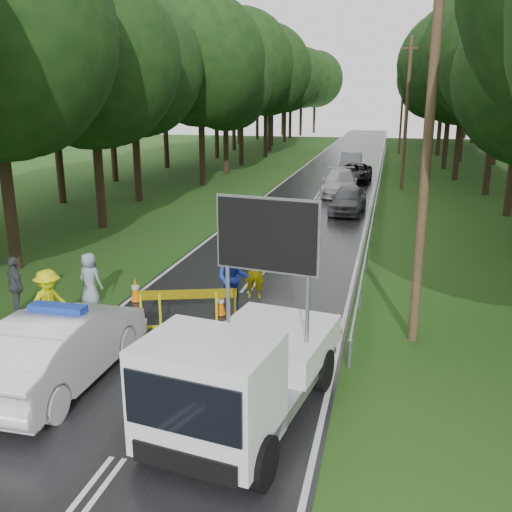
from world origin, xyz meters
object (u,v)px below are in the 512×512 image
(police_sedan, at_px, (62,347))
(officer, at_px, (254,272))
(queue_car_first, at_px, (348,200))
(queue_car_fourth, at_px, (351,162))
(work_truck, at_px, (240,373))
(civilian, at_px, (232,278))
(queue_car_second, at_px, (340,182))
(barrier, at_px, (188,299))
(queue_car_third, at_px, (355,173))

(police_sedan, xyz_separation_m, officer, (2.84, 6.39, 0.02))
(queue_car_first, bearing_deg, queue_car_fourth, 96.98)
(work_truck, bearing_deg, civilian, 116.19)
(queue_car_fourth, bearing_deg, queue_car_second, -90.26)
(officer, xyz_separation_m, queue_car_second, (0.84, 20.56, -0.07))
(police_sedan, distance_m, barrier, 3.96)
(civilian, relative_size, queue_car_second, 0.36)
(barrier, distance_m, queue_car_fourth, 35.39)
(police_sedan, distance_m, queue_car_fourth, 39.11)
(police_sedan, distance_m, queue_car_second, 27.20)
(work_truck, xyz_separation_m, queue_car_fourth, (-0.75, 39.77, -0.35))
(work_truck, distance_m, civilian, 6.26)
(officer, distance_m, queue_car_first, 14.59)
(officer, distance_m, civilian, 1.28)
(queue_car_fourth, bearing_deg, queue_car_first, -87.36)
(queue_car_second, relative_size, queue_car_third, 1.11)
(queue_car_first, bearing_deg, barrier, -96.58)
(civilian, bearing_deg, barrier, -127.18)
(police_sedan, relative_size, work_truck, 0.91)
(work_truck, bearing_deg, barrier, 130.14)
(queue_car_first, xyz_separation_m, queue_car_second, (-0.99, 6.08, 0.07))
(queue_car_second, bearing_deg, work_truck, -93.06)
(police_sedan, relative_size, queue_car_third, 1.03)
(work_truck, distance_m, queue_car_first, 21.69)
(queue_car_fourth, bearing_deg, police_sedan, -96.15)
(queue_car_second, bearing_deg, civilian, -97.47)
(police_sedan, xyz_separation_m, work_truck, (4.28, -0.82, 0.30))
(queue_car_second, bearing_deg, queue_car_first, -85.03)
(civilian, distance_m, queue_car_first, 15.86)
(barrier, xyz_separation_m, queue_car_second, (2.04, 23.34, -0.03))
(queue_car_fourth, bearing_deg, civilian, -92.77)
(police_sedan, height_order, civilian, civilian)
(officer, distance_m, queue_car_third, 26.60)
(queue_car_second, distance_m, queue_car_third, 6.03)
(queue_car_second, xyz_separation_m, queue_car_third, (0.58, 6.00, -0.11))
(queue_car_third, bearing_deg, queue_car_first, -85.98)
(police_sedan, distance_m, civilian, 5.73)
(officer, bearing_deg, police_sedan, 60.73)
(work_truck, bearing_deg, officer, 110.65)
(officer, bearing_deg, work_truck, 95.96)
(barrier, distance_m, queue_car_third, 29.46)
(officer, relative_size, civilian, 0.86)
(queue_car_first, bearing_deg, civilian, -94.62)
(queue_car_first, bearing_deg, work_truck, -87.67)
(civilian, distance_m, queue_car_second, 21.82)
(queue_car_second, bearing_deg, officer, -96.63)
(work_truck, height_order, barrier, work_truck)
(police_sedan, bearing_deg, queue_car_first, -102.48)
(work_truck, height_order, officer, work_truck)
(work_truck, bearing_deg, queue_car_second, 100.60)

